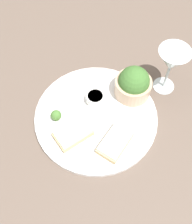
# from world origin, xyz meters

# --- Properties ---
(ground_plane) EXTENTS (4.00, 4.00, 0.00)m
(ground_plane) POSITION_xyz_m (0.00, 0.00, 0.00)
(ground_plane) COLOR brown
(dinner_plate) EXTENTS (0.34, 0.34, 0.01)m
(dinner_plate) POSITION_xyz_m (0.00, 0.00, 0.01)
(dinner_plate) COLOR white
(dinner_plate) RESTS_ON ground_plane
(salad_bowl) EXTENTS (0.10, 0.10, 0.10)m
(salad_bowl) POSITION_xyz_m (-0.13, -0.02, 0.05)
(salad_bowl) COLOR tan
(salad_bowl) RESTS_ON dinner_plate
(sauce_ramekin) EXTENTS (0.05, 0.05, 0.03)m
(sauce_ramekin) POSITION_xyz_m (-0.02, -0.04, 0.03)
(sauce_ramekin) COLOR white
(sauce_ramekin) RESTS_ON dinner_plate
(cheese_toast_near) EXTENTS (0.11, 0.10, 0.03)m
(cheese_toast_near) POSITION_xyz_m (-0.01, 0.10, 0.03)
(cheese_toast_near) COLOR #D1B27F
(cheese_toast_near) RESTS_ON dinner_plate
(cheese_toast_far) EXTENTS (0.10, 0.07, 0.03)m
(cheese_toast_far) POSITION_xyz_m (0.08, 0.03, 0.03)
(cheese_toast_far) COLOR #D1B27F
(cheese_toast_far) RESTS_ON dinner_plate
(wine_glass) EXTENTS (0.09, 0.09, 0.15)m
(wine_glass) POSITION_xyz_m (-0.23, -0.01, 0.11)
(wine_glass) COLOR silver
(wine_glass) RESTS_ON ground_plane
(garnish) EXTENTS (0.03, 0.03, 0.03)m
(garnish) POSITION_xyz_m (0.10, -0.04, 0.03)
(garnish) COLOR #477533
(garnish) RESTS_ON dinner_plate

